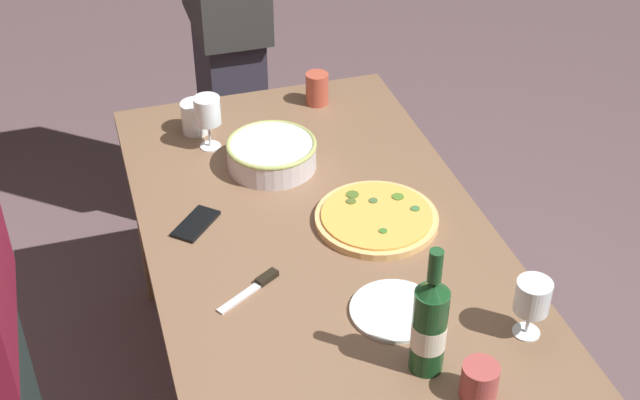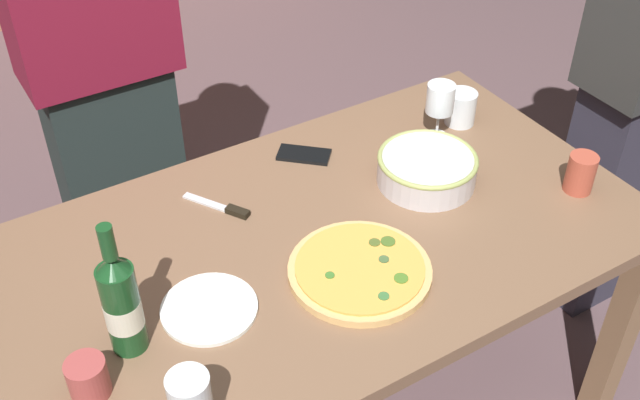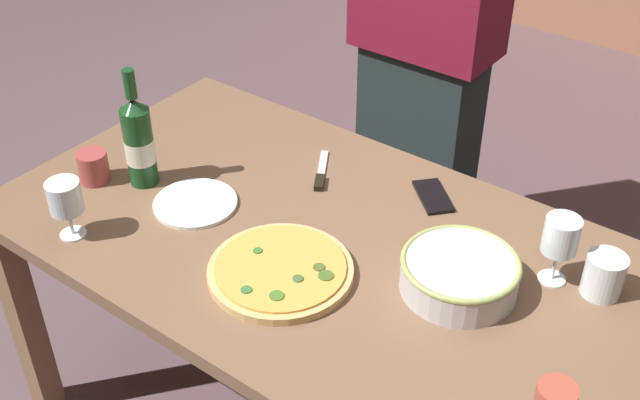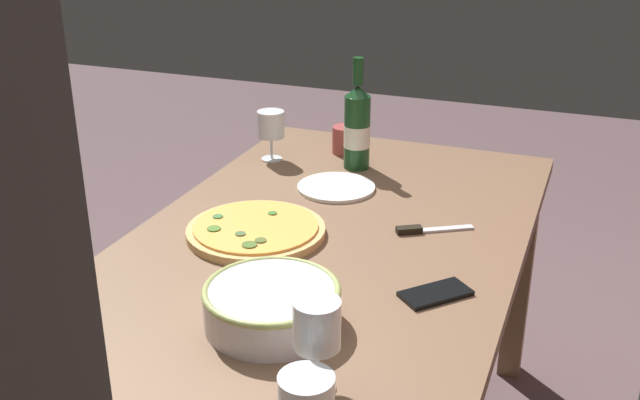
{
  "view_description": "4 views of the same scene",
  "coord_description": "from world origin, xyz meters",
  "px_view_note": "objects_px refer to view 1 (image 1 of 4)",
  "views": [
    {
      "loc": [
        -1.74,
        0.53,
        2.18
      ],
      "look_at": [
        0.0,
        0.0,
        0.86
      ],
      "focal_mm": 49.5,
      "sensor_mm": 36.0,
      "label": 1
    },
    {
      "loc": [
        -0.73,
        -1.2,
        2.0
      ],
      "look_at": [
        0.0,
        0.0,
        0.86
      ],
      "focal_mm": 43.48,
      "sensor_mm": 36.0,
      "label": 2
    },
    {
      "loc": [
        0.89,
        -1.19,
        1.93
      ],
      "look_at": [
        0.0,
        0.0,
        0.86
      ],
      "focal_mm": 44.42,
      "sensor_mm": 36.0,
      "label": 3
    },
    {
      "loc": [
        1.46,
        0.57,
        1.53
      ],
      "look_at": [
        0.0,
        0.0,
        0.86
      ],
      "focal_mm": 42.37,
      "sensor_mm": 36.0,
      "label": 4
    }
  ],
  "objects_px": {
    "dining_table": "(320,262)",
    "person_guest_left": "(225,18)",
    "wine_bottle": "(429,325)",
    "side_plate": "(395,310)",
    "cup_ceramic": "(317,89)",
    "cup_amber": "(479,381)",
    "pizza_knife": "(256,286)",
    "pizza": "(377,218)",
    "serving_bowl": "(272,153)",
    "wine_glass_near_pizza": "(533,298)",
    "cup_spare": "(196,117)",
    "wine_glass_by_bottle": "(207,112)",
    "cell_phone": "(196,224)"
  },
  "relations": [
    {
      "from": "wine_bottle",
      "to": "cell_phone",
      "type": "relative_size",
      "value": 2.26
    },
    {
      "from": "cell_phone",
      "to": "person_guest_left",
      "type": "distance_m",
      "value": 1.07
    },
    {
      "from": "pizza",
      "to": "serving_bowl",
      "type": "height_order",
      "value": "serving_bowl"
    },
    {
      "from": "pizza",
      "to": "cell_phone",
      "type": "bearing_deg",
      "value": 74.95
    },
    {
      "from": "dining_table",
      "to": "pizza_knife",
      "type": "xyz_separation_m",
      "value": [
        -0.15,
        0.21,
        0.1
      ]
    },
    {
      "from": "wine_bottle",
      "to": "person_guest_left",
      "type": "height_order",
      "value": "person_guest_left"
    },
    {
      "from": "dining_table",
      "to": "side_plate",
      "type": "xyz_separation_m",
      "value": [
        -0.33,
        -0.08,
        0.1
      ]
    },
    {
      "from": "dining_table",
      "to": "side_plate",
      "type": "height_order",
      "value": "side_plate"
    },
    {
      "from": "person_guest_left",
      "to": "cell_phone",
      "type": "bearing_deg",
      "value": -16.64
    },
    {
      "from": "side_plate",
      "to": "cell_phone",
      "type": "xyz_separation_m",
      "value": [
        0.47,
        0.39,
        0.0
      ]
    },
    {
      "from": "side_plate",
      "to": "cup_ceramic",
      "type": "bearing_deg",
      "value": -6.33
    },
    {
      "from": "dining_table",
      "to": "cup_amber",
      "type": "relative_size",
      "value": 18.95
    },
    {
      "from": "wine_glass_by_bottle",
      "to": "person_guest_left",
      "type": "bearing_deg",
      "value": -16.34
    },
    {
      "from": "serving_bowl",
      "to": "cup_ceramic",
      "type": "height_order",
      "value": "cup_ceramic"
    },
    {
      "from": "cup_ceramic",
      "to": "person_guest_left",
      "type": "bearing_deg",
      "value": 21.82
    },
    {
      "from": "pizza",
      "to": "dining_table",
      "type": "bearing_deg",
      "value": 93.19
    },
    {
      "from": "pizza",
      "to": "cup_spare",
      "type": "relative_size",
      "value": 3.34
    },
    {
      "from": "wine_glass_near_pizza",
      "to": "wine_glass_by_bottle",
      "type": "height_order",
      "value": "wine_glass_by_bottle"
    },
    {
      "from": "wine_bottle",
      "to": "side_plate",
      "type": "relative_size",
      "value": 1.53
    },
    {
      "from": "pizza",
      "to": "cup_spare",
      "type": "bearing_deg",
      "value": 32.07
    },
    {
      "from": "cup_ceramic",
      "to": "person_guest_left",
      "type": "height_order",
      "value": "person_guest_left"
    },
    {
      "from": "serving_bowl",
      "to": "side_plate",
      "type": "xyz_separation_m",
      "value": [
        -0.68,
        -0.12,
        -0.04
      ]
    },
    {
      "from": "dining_table",
      "to": "pizza",
      "type": "xyz_separation_m",
      "value": [
        0.01,
        -0.16,
        0.11
      ]
    },
    {
      "from": "wine_glass_near_pizza",
      "to": "cup_amber",
      "type": "bearing_deg",
      "value": 126.44
    },
    {
      "from": "wine_glass_by_bottle",
      "to": "person_guest_left",
      "type": "relative_size",
      "value": 0.1
    },
    {
      "from": "pizza",
      "to": "pizza_knife",
      "type": "relative_size",
      "value": 1.9
    },
    {
      "from": "side_plate",
      "to": "serving_bowl",
      "type": "bearing_deg",
      "value": 10.08
    },
    {
      "from": "serving_bowl",
      "to": "pizza_knife",
      "type": "distance_m",
      "value": 0.53
    },
    {
      "from": "cup_ceramic",
      "to": "cup_spare",
      "type": "distance_m",
      "value": 0.41
    },
    {
      "from": "wine_glass_by_bottle",
      "to": "pizza_knife",
      "type": "relative_size",
      "value": 0.96
    },
    {
      "from": "cell_phone",
      "to": "wine_glass_by_bottle",
      "type": "bearing_deg",
      "value": 115.41
    },
    {
      "from": "cup_amber",
      "to": "pizza_knife",
      "type": "distance_m",
      "value": 0.6
    },
    {
      "from": "dining_table",
      "to": "pizza_knife",
      "type": "distance_m",
      "value": 0.28
    },
    {
      "from": "side_plate",
      "to": "cell_phone",
      "type": "relative_size",
      "value": 1.48
    },
    {
      "from": "dining_table",
      "to": "cup_amber",
      "type": "xyz_separation_m",
      "value": [
        -0.62,
        -0.16,
        0.14
      ]
    },
    {
      "from": "side_plate",
      "to": "pizza",
      "type": "bearing_deg",
      "value": -12.9
    },
    {
      "from": "serving_bowl",
      "to": "pizza_knife",
      "type": "relative_size",
      "value": 1.5
    },
    {
      "from": "cup_ceramic",
      "to": "cup_spare",
      "type": "height_order",
      "value": "cup_ceramic"
    },
    {
      "from": "pizza_knife",
      "to": "cup_amber",
      "type": "bearing_deg",
      "value": -141.86
    },
    {
      "from": "dining_table",
      "to": "person_guest_left",
      "type": "bearing_deg",
      "value": 0.09
    },
    {
      "from": "wine_glass_near_pizza",
      "to": "cup_ceramic",
      "type": "xyz_separation_m",
      "value": [
        1.15,
        0.15,
        -0.06
      ]
    },
    {
      "from": "serving_bowl",
      "to": "wine_glass_near_pizza",
      "type": "distance_m",
      "value": 0.92
    },
    {
      "from": "wine_glass_by_bottle",
      "to": "pizza",
      "type": "bearing_deg",
      "value": -144.66
    },
    {
      "from": "pizza",
      "to": "cup_ceramic",
      "type": "distance_m",
      "value": 0.66
    },
    {
      "from": "wine_bottle",
      "to": "person_guest_left",
      "type": "bearing_deg",
      "value": 3.0
    },
    {
      "from": "wine_bottle",
      "to": "pizza",
      "type": "bearing_deg",
      "value": -8.16
    },
    {
      "from": "wine_glass_near_pizza",
      "to": "person_guest_left",
      "type": "relative_size",
      "value": 0.09
    },
    {
      "from": "wine_glass_near_pizza",
      "to": "cup_spare",
      "type": "relative_size",
      "value": 1.52
    },
    {
      "from": "dining_table",
      "to": "pizza",
      "type": "bearing_deg",
      "value": -86.81
    },
    {
      "from": "wine_glass_by_bottle",
      "to": "cell_phone",
      "type": "height_order",
      "value": "wine_glass_by_bottle"
    }
  ]
}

